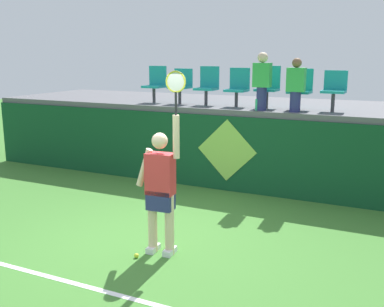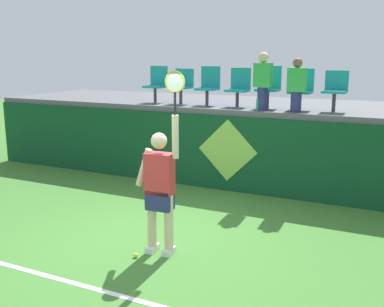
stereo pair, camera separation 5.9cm
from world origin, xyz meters
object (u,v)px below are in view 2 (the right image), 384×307
object	(u,v)px
water_bottle	(258,105)
stadium_chair_1	(182,84)
spectator_1	(297,84)
stadium_chair_3	(239,86)
tennis_ball	(136,255)
stadium_chair_4	(269,85)
tennis_player	(160,187)
stadium_chair_6	(335,88)
stadium_chair_0	(157,83)
stadium_chair_2	(209,85)
spectator_0	(263,80)
stadium_chair_5	(301,88)

from	to	relation	value
water_bottle	stadium_chair_1	distance (m)	2.00
stadium_chair_1	spectator_1	xyz separation A→B (m)	(2.65, -0.40, 0.09)
stadium_chair_3	spectator_1	xyz separation A→B (m)	(1.32, -0.41, 0.09)
tennis_ball	stadium_chair_3	world-z (taller)	stadium_chair_3
water_bottle	stadium_chair_3	distance (m)	0.82
water_bottle	stadium_chair_4	xyz separation A→B (m)	(0.07, 0.49, 0.35)
tennis_ball	water_bottle	size ratio (longest dim) A/B	0.29
tennis_player	stadium_chair_6	size ratio (longest dim) A/B	3.24
stadium_chair_0	stadium_chair_2	xyz separation A→B (m)	(1.30, 0.00, -0.00)
stadium_chair_2	stadium_chair_3	world-z (taller)	stadium_chair_2
stadium_chair_0	stadium_chair_4	distance (m)	2.66
stadium_chair_4	stadium_chair_6	size ratio (longest dim) A/B	1.09
water_bottle	stadium_chair_6	world-z (taller)	stadium_chair_6
stadium_chair_0	stadium_chair_3	distance (m)	2.00
tennis_ball	spectator_0	size ratio (longest dim) A/B	0.06
tennis_ball	water_bottle	distance (m)	4.16
stadium_chair_0	stadium_chair_4	xyz separation A→B (m)	(2.66, 0.00, 0.02)
stadium_chair_0	stadium_chair_2	bearing A→B (deg)	0.09
stadium_chair_5	stadium_chair_6	world-z (taller)	stadium_chair_5
tennis_ball	spectator_1	xyz separation A→B (m)	(1.22, 3.82, 2.15)
stadium_chair_1	stadium_chair_5	size ratio (longest dim) A/B	0.96
stadium_chair_0	spectator_0	world-z (taller)	spectator_0
water_bottle	spectator_0	bearing A→B (deg)	36.39
stadium_chair_0	stadium_chair_5	size ratio (longest dim) A/B	1.02
stadium_chair_6	tennis_ball	bearing A→B (deg)	-113.96
stadium_chair_3	water_bottle	bearing A→B (deg)	-39.93
stadium_chair_0	stadium_chair_6	bearing A→B (deg)	-0.11
stadium_chair_1	tennis_player	bearing A→B (deg)	-67.01
tennis_player	stadium_chair_0	world-z (taller)	tennis_player
tennis_player	stadium_chair_6	xyz separation A→B (m)	(1.64, 3.92, 1.14)
spectator_0	stadium_chair_1	bearing A→B (deg)	168.01
water_bottle	stadium_chair_5	xyz separation A→B (m)	(0.74, 0.48, 0.33)
spectator_0	spectator_1	xyz separation A→B (m)	(0.66, 0.02, -0.07)
stadium_chair_0	tennis_player	bearing A→B (deg)	-59.36
tennis_ball	stadium_chair_3	bearing A→B (deg)	91.28
water_bottle	stadium_chair_3	size ratio (longest dim) A/B	0.28
spectator_1	stadium_chair_2	bearing A→B (deg)	168.49
stadium_chair_0	spectator_1	xyz separation A→B (m)	(3.32, -0.41, 0.08)
stadium_chair_3	spectator_0	distance (m)	0.80
stadium_chair_3	spectator_1	world-z (taller)	spectator_1
stadium_chair_4	stadium_chair_5	distance (m)	0.66
water_bottle	spectator_1	distance (m)	0.85
stadium_chair_2	stadium_chair_3	bearing A→B (deg)	-0.11
stadium_chair_3	spectator_1	bearing A→B (deg)	-17.24
tennis_ball	stadium_chair_1	world-z (taller)	stadium_chair_1
stadium_chair_0	stadium_chair_5	xyz separation A→B (m)	(3.32, -0.00, -0.01)
spectator_1	water_bottle	bearing A→B (deg)	-174.07
stadium_chair_2	stadium_chair_3	xyz separation A→B (m)	(0.70, -0.00, -0.01)
water_bottle	stadium_chair_5	size ratio (longest dim) A/B	0.28
stadium_chair_2	spectator_1	world-z (taller)	spectator_1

